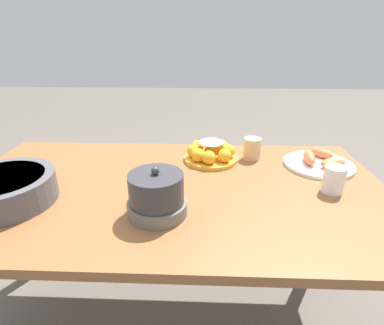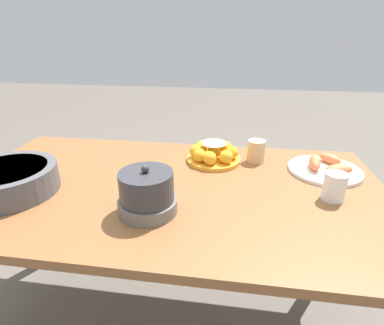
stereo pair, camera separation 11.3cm
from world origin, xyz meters
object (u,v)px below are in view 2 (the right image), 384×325
(dining_table, at_px, (168,204))
(cup_far, at_px, (334,187))
(cake_plate, at_px, (213,153))
(cup_near, at_px, (256,151))
(warming_pot, at_px, (147,193))
(seafood_platter, at_px, (325,168))
(serving_bowl, at_px, (8,179))

(dining_table, distance_m, cup_far, 0.58)
(cake_plate, bearing_deg, cup_near, -172.02)
(cup_near, height_order, warming_pot, warming_pot)
(dining_table, relative_size, seafood_platter, 5.61)
(dining_table, distance_m, warming_pot, 0.23)
(dining_table, relative_size, serving_bowl, 4.85)
(serving_bowl, xyz_separation_m, warming_pot, (-0.50, 0.05, 0.02))
(seafood_platter, bearing_deg, cup_near, -14.16)
(seafood_platter, bearing_deg, serving_bowl, 16.21)
(serving_bowl, bearing_deg, cake_plate, -151.34)
(cake_plate, relative_size, cup_near, 2.45)
(seafood_platter, xyz_separation_m, cup_near, (0.27, -0.07, 0.03))
(serving_bowl, relative_size, cup_near, 3.45)
(cake_plate, bearing_deg, cup_far, 148.26)
(dining_table, height_order, cup_near, cup_near)
(dining_table, height_order, cup_far, cup_far)
(cup_near, relative_size, cup_far, 0.99)
(cake_plate, xyz_separation_m, cup_near, (-0.18, -0.02, 0.01))
(cake_plate, xyz_separation_m, serving_bowl, (0.67, 0.37, 0.01))
(dining_table, distance_m, seafood_platter, 0.63)
(cake_plate, relative_size, serving_bowl, 0.71)
(dining_table, height_order, cake_plate, cake_plate)
(cake_plate, bearing_deg, warming_pot, 67.93)
(cup_near, bearing_deg, cake_plate, 7.98)
(cake_plate, bearing_deg, dining_table, 57.46)
(cup_far, bearing_deg, seafood_platter, -98.03)
(seafood_platter, height_order, cup_far, cup_far)
(dining_table, bearing_deg, seafood_platter, -162.05)
(dining_table, relative_size, cup_near, 16.73)
(seafood_platter, bearing_deg, warming_pot, 31.27)
(dining_table, bearing_deg, warming_pot, 84.23)
(serving_bowl, xyz_separation_m, cup_near, (-0.85, -0.39, -0.00))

